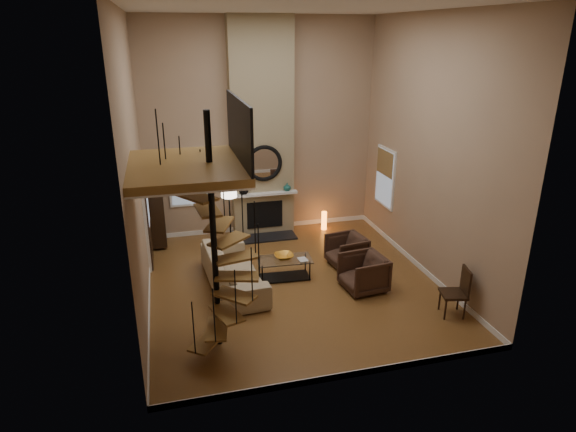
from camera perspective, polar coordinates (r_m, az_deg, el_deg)
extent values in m
cube|color=olive|center=(10.77, 0.54, -7.74)|extent=(6.00, 6.50, 0.01)
cube|color=tan|center=(12.88, -3.21, 9.97)|extent=(6.00, 0.02, 5.50)
cube|color=tan|center=(6.82, 7.66, 0.25)|extent=(6.00, 0.02, 5.50)
cube|color=tan|center=(9.48, -17.29, 5.26)|extent=(0.02, 6.50, 5.50)
cube|color=tan|center=(10.93, 16.10, 7.31)|extent=(0.02, 6.50, 5.50)
cube|color=silver|center=(9.50, 0.65, 22.92)|extent=(6.00, 6.50, 0.01)
cube|color=white|center=(13.61, -2.98, -1.24)|extent=(6.00, 0.02, 0.12)
cube|color=white|center=(8.15, 6.71, -17.76)|extent=(6.00, 0.02, 0.12)
cube|color=white|center=(10.47, -15.69, -9.07)|extent=(0.02, 6.50, 0.12)
cube|color=white|center=(11.79, 14.78, -5.50)|extent=(0.02, 6.50, 0.12)
cube|color=#93835F|center=(12.69, -3.04, 9.82)|extent=(1.60, 0.38, 5.50)
cube|color=black|center=(13.02, -2.38, -2.46)|extent=(1.50, 0.60, 0.04)
cube|color=black|center=(13.09, -2.68, 0.16)|extent=(0.95, 0.02, 0.72)
cube|color=white|center=(12.82, -2.65, 2.55)|extent=(1.70, 0.18, 0.06)
torus|color=black|center=(12.65, -2.77, 6.08)|extent=(0.94, 0.10, 0.94)
cylinder|color=white|center=(12.66, -2.78, 6.09)|extent=(0.80, 0.01, 0.80)
imported|color=black|center=(12.72, -5.13, 3.07)|extent=(0.24, 0.24, 0.25)
imported|color=#17534D|center=(12.95, -0.10, 3.38)|extent=(0.20, 0.20, 0.21)
cube|color=white|center=(12.89, -11.42, 4.36)|extent=(1.02, 0.04, 1.52)
cube|color=#8C9EB2|center=(12.87, -11.41, 4.33)|extent=(0.90, 0.01, 1.40)
cube|color=olive|center=(12.80, -11.47, 5.21)|extent=(0.90, 0.01, 0.98)
cube|color=white|center=(12.91, 11.14, 4.39)|extent=(0.04, 1.02, 1.52)
cube|color=#8C9EB2|center=(12.90, 11.04, 4.39)|extent=(0.01, 0.90, 1.40)
cube|color=olive|center=(12.79, 11.10, 6.04)|extent=(0.01, 0.90, 0.63)
cube|color=white|center=(11.70, -16.00, -0.55)|extent=(0.06, 1.05, 2.16)
cube|color=black|center=(11.71, -15.82, -0.65)|extent=(0.05, 0.90, 2.05)
cube|color=#8C9EB2|center=(11.57, -15.87, 1.33)|extent=(0.01, 0.60, 0.90)
cube|color=olive|center=(7.62, -11.67, 5.55)|extent=(1.70, 2.20, 0.12)
cube|color=white|center=(7.64, -11.63, 5.00)|extent=(1.70, 2.20, 0.03)
cube|color=black|center=(7.58, -5.68, 9.90)|extent=(0.04, 2.20, 0.94)
cylinder|color=black|center=(8.01, -8.58, -2.36)|extent=(0.10, 0.10, 4.02)
cube|color=olive|center=(8.58, -9.25, -14.05)|extent=(0.71, 0.78, 0.04)
cylinder|color=black|center=(8.08, -10.84, -12.58)|extent=(0.02, 0.02, 0.94)
cube|color=olive|center=(8.39, -8.20, -12.74)|extent=(0.46, 0.77, 0.04)
cylinder|color=black|center=(7.84, -8.52, -11.30)|extent=(0.02, 0.02, 0.94)
cube|color=olive|center=(8.28, -7.08, -11.06)|extent=(0.55, 0.79, 0.04)
cylinder|color=black|center=(7.76, -6.06, -9.30)|extent=(0.02, 0.02, 0.94)
cube|color=olive|center=(8.24, -6.22, -9.08)|extent=(0.75, 0.74, 0.04)
cylinder|color=black|center=(7.83, -4.19, -6.76)|extent=(0.02, 0.02, 0.94)
cube|color=olive|center=(8.26, -5.84, -6.94)|extent=(0.79, 0.53, 0.04)
cylinder|color=black|center=(8.02, -3.41, -4.02)|extent=(0.02, 0.02, 0.94)
cube|color=olive|center=(8.30, -6.06, -4.80)|extent=(0.77, 0.48, 0.04)
cylinder|color=black|center=(8.23, -3.83, -1.38)|extent=(0.02, 0.02, 0.94)
cube|color=olive|center=(8.33, -6.80, -2.79)|extent=(0.77, 0.72, 0.04)
cylinder|color=black|center=(8.41, -5.30, 0.94)|extent=(0.02, 0.02, 0.94)
cube|color=olive|center=(8.31, -7.94, -0.96)|extent=(0.58, 0.79, 0.04)
cylinder|color=black|center=(8.48, -7.46, 2.88)|extent=(0.02, 0.02, 0.94)
cube|color=olive|center=(8.23, -9.24, 0.68)|extent=(0.41, 0.75, 0.04)
cylinder|color=black|center=(8.42, -9.92, 4.47)|extent=(0.02, 0.02, 0.94)
cube|color=olive|center=(8.07, -10.45, 2.18)|extent=(0.68, 0.79, 0.04)
cylinder|color=black|center=(8.22, -12.23, 5.80)|extent=(0.02, 0.02, 0.94)
cube|color=olive|center=(7.87, -11.34, 3.62)|extent=(0.80, 0.64, 0.04)
cylinder|color=black|center=(7.91, -13.97, 7.02)|extent=(0.02, 0.02, 0.94)
cube|color=olive|center=(7.63, -11.71, 5.10)|extent=(0.72, 0.34, 0.04)
cylinder|color=black|center=(7.52, -14.73, 8.32)|extent=(0.02, 0.02, 0.94)
cube|color=black|center=(12.68, -14.94, 0.71)|extent=(0.37, 0.79, 1.77)
imported|color=tan|center=(10.55, -6.42, -6.08)|extent=(1.15, 2.59, 0.74)
imported|color=#3E271C|center=(11.52, 7.08, -3.96)|extent=(0.91, 0.89, 0.73)
imported|color=#3E271C|center=(10.55, 9.07, -6.47)|extent=(0.95, 0.93, 0.78)
cube|color=silver|center=(10.79, -0.42, -5.05)|extent=(1.22, 0.67, 0.02)
cube|color=black|center=(10.97, -0.41, -7.01)|extent=(1.12, 0.56, 0.01)
cylinder|color=black|center=(10.62, -2.98, -6.84)|extent=(0.03, 0.03, 0.43)
cylinder|color=black|center=(10.79, 2.53, -6.38)|extent=(0.03, 0.03, 0.43)
cylinder|color=black|center=(11.01, -3.30, -5.81)|extent=(0.03, 0.03, 0.43)
cylinder|color=black|center=(11.17, 2.02, -5.38)|extent=(0.03, 0.03, 0.43)
imported|color=orange|center=(10.81, -0.48, -4.67)|extent=(0.41, 0.41, 0.10)
imported|color=gray|center=(10.73, 1.60, -5.07)|extent=(0.20, 0.26, 0.02)
cylinder|color=black|center=(12.36, -6.54, -3.91)|extent=(0.34, 0.34, 0.03)
cylinder|color=black|center=(12.06, -6.69, -0.51)|extent=(0.04, 0.04, 1.45)
cylinder|color=#F2E5C6|center=(11.81, -6.84, 2.89)|extent=(0.37, 0.37, 0.30)
cylinder|color=orange|center=(13.53, 4.18, -0.55)|extent=(0.14, 0.14, 0.52)
cube|color=black|center=(9.96, 18.52, -8.52)|extent=(0.55, 0.55, 0.05)
cube|color=black|center=(9.91, 19.82, -7.13)|extent=(0.14, 0.43, 0.54)
cylinder|color=black|center=(9.86, 17.69, -10.24)|extent=(0.04, 0.04, 0.43)
cylinder|color=black|center=(9.98, 19.69, -10.11)|extent=(0.04, 0.04, 0.43)
cylinder|color=black|center=(10.16, 17.08, -9.23)|extent=(0.04, 0.04, 0.43)
cylinder|color=black|center=(10.27, 19.02, -9.11)|extent=(0.04, 0.04, 0.43)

